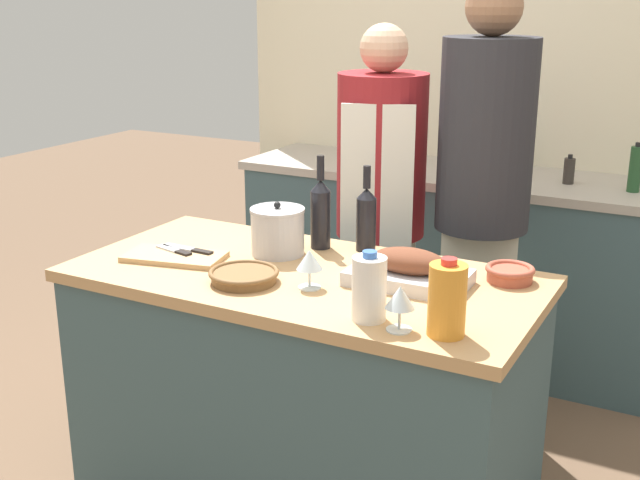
{
  "coord_description": "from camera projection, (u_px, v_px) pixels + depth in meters",
  "views": [
    {
      "loc": [
        1.21,
        -2.13,
        1.74
      ],
      "look_at": [
        0.0,
        0.11,
        0.95
      ],
      "focal_mm": 45.0,
      "sensor_mm": 36.0,
      "label": 1
    }
  ],
  "objects": [
    {
      "name": "person_cook_guest",
      "position": [
        483.0,
        195.0,
        3.07
      ],
      "size": [
        0.36,
        0.36,
        1.79
      ],
      "rotation": [
        0.0,
        0.0,
        0.28
      ],
      "color": "beige",
      "rests_on": "ground_plane"
    },
    {
      "name": "knife_paring",
      "position": [
        175.0,
        250.0,
        2.75
      ],
      "size": [
        0.16,
        0.07,
        0.01
      ],
      "color": "#B7B7BC",
      "rests_on": "cutting_board"
    },
    {
      "name": "back_counter",
      "position": [
        451.0,
        262.0,
        3.97
      ],
      "size": [
        2.1,
        0.6,
        0.92
      ],
      "color": "#3D565B",
      "rests_on": "ground_plane"
    },
    {
      "name": "knife_chef",
      "position": [
        189.0,
        249.0,
        2.77
      ],
      "size": [
        0.2,
        0.04,
        0.01
      ],
      "color": "#B7B7BC",
      "rests_on": "cutting_board"
    },
    {
      "name": "mixing_bowl",
      "position": [
        510.0,
        273.0,
        2.51
      ],
      "size": [
        0.15,
        0.15,
        0.05
      ],
      "color": "#A84C38",
      "rests_on": "kitchen_island"
    },
    {
      "name": "stand_mixer",
      "position": [
        475.0,
        146.0,
        3.76
      ],
      "size": [
        0.18,
        0.14,
        0.31
      ],
      "color": "#333842",
      "rests_on": "back_counter"
    },
    {
      "name": "wine_bottle_dark",
      "position": [
        321.0,
        212.0,
        2.82
      ],
      "size": [
        0.07,
        0.07,
        0.33
      ],
      "color": "black",
      "rests_on": "kitchen_island"
    },
    {
      "name": "back_wall",
      "position": [
        482.0,
        88.0,
        4.03
      ],
      "size": [
        2.6,
        0.1,
        2.55
      ],
      "color": "beige",
      "rests_on": "ground_plane"
    },
    {
      "name": "cutting_board",
      "position": [
        175.0,
        257.0,
        2.73
      ],
      "size": [
        0.36,
        0.24,
        0.02
      ],
      "color": "tan",
      "rests_on": "kitchen_island"
    },
    {
      "name": "condiment_bottle_short",
      "position": [
        368.0,
        152.0,
        3.87
      ],
      "size": [
        0.06,
        0.06,
        0.18
      ],
      "color": "maroon",
      "rests_on": "back_counter"
    },
    {
      "name": "wine_glass_left",
      "position": [
        400.0,
        299.0,
        2.13
      ],
      "size": [
        0.08,
        0.08,
        0.13
      ],
      "color": "silver",
      "rests_on": "kitchen_island"
    },
    {
      "name": "person_cook_aproned",
      "position": [
        380.0,
        208.0,
        3.27
      ],
      "size": [
        0.37,
        0.39,
        1.63
      ],
      "rotation": [
        0.0,
        0.0,
        0.32
      ],
      "color": "beige",
      "rests_on": "ground_plane"
    },
    {
      "name": "wicker_basket",
      "position": [
        244.0,
        276.0,
        2.51
      ],
      "size": [
        0.22,
        0.22,
        0.04
      ],
      "color": "brown",
      "rests_on": "kitchen_island"
    },
    {
      "name": "milk_jug",
      "position": [
        369.0,
        288.0,
        2.2
      ],
      "size": [
        0.1,
        0.1,
        0.2
      ],
      "color": "white",
      "rests_on": "kitchen_island"
    },
    {
      "name": "condiment_bottle_extra",
      "position": [
        635.0,
        169.0,
        3.41
      ],
      "size": [
        0.05,
        0.05,
        0.21
      ],
      "color": "#234C28",
      "rests_on": "back_counter"
    },
    {
      "name": "kitchen_island",
      "position": [
        304.0,
        392.0,
        2.73
      ],
      "size": [
        1.53,
        0.75,
        0.87
      ],
      "color": "#3D565B",
      "rests_on": "ground_plane"
    },
    {
      "name": "wine_bottle_green",
      "position": [
        366.0,
        218.0,
        2.79
      ],
      "size": [
        0.07,
        0.07,
        0.3
      ],
      "color": "black",
      "rests_on": "kitchen_island"
    },
    {
      "name": "condiment_bottle_tall",
      "position": [
        569.0,
        171.0,
        3.57
      ],
      "size": [
        0.05,
        0.05,
        0.13
      ],
      "color": "#332D28",
      "rests_on": "back_counter"
    },
    {
      "name": "stock_pot",
      "position": [
        278.0,
        231.0,
        2.76
      ],
      "size": [
        0.19,
        0.19,
        0.19
      ],
      "color": "#B7B7BC",
      "rests_on": "kitchen_island"
    },
    {
      "name": "juice_jug",
      "position": [
        447.0,
        300.0,
        2.1
      ],
      "size": [
        0.1,
        0.1,
        0.21
      ],
      "color": "orange",
      "rests_on": "kitchen_island"
    },
    {
      "name": "wine_glass_right",
      "position": [
        309.0,
        261.0,
        2.44
      ],
      "size": [
        0.08,
        0.08,
        0.12
      ],
      "color": "silver",
      "rests_on": "kitchen_island"
    },
    {
      "name": "roasting_pan",
      "position": [
        409.0,
        271.0,
        2.48
      ],
      "size": [
        0.37,
        0.23,
        0.12
      ],
      "color": "#BCBCC1",
      "rests_on": "kitchen_island"
    }
  ]
}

